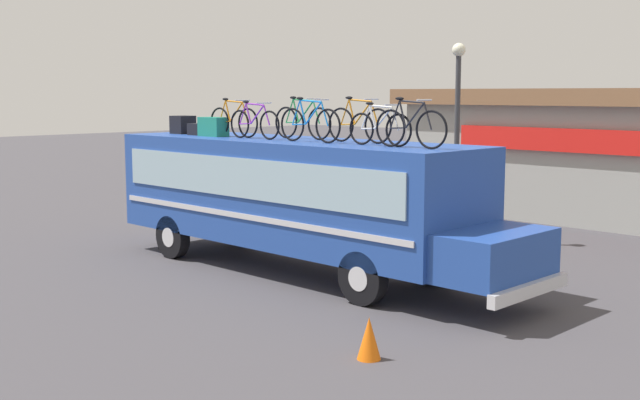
# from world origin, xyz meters

# --- Properties ---
(ground_plane) EXTENTS (120.00, 120.00, 0.00)m
(ground_plane) POSITION_xyz_m (0.00, 0.00, 0.00)
(ground_plane) COLOR #423F44
(bus) EXTENTS (11.03, 2.65, 2.98)m
(bus) POSITION_xyz_m (0.25, -0.00, 1.77)
(bus) COLOR #23479E
(bus) RESTS_ON ground
(luggage_bag_1) EXTENTS (0.51, 0.48, 0.46)m
(luggage_bag_1) POSITION_xyz_m (-3.86, -0.14, 3.21)
(luggage_bag_1) COLOR black
(luggage_bag_1) RESTS_ON bus
(luggage_bag_2) EXTENTS (0.48, 0.41, 0.29)m
(luggage_bag_2) POSITION_xyz_m (-3.02, -0.25, 3.13)
(luggage_bag_2) COLOR black
(luggage_bag_2) RESTS_ON bus
(luggage_bag_3) EXTENTS (0.76, 0.38, 0.46)m
(luggage_bag_3) POSITION_xyz_m (-2.29, -0.37, 3.21)
(luggage_bag_3) COLOR #1E7F66
(luggage_bag_3) RESTS_ON bus
(rooftop_bicycle_1) EXTENTS (1.75, 0.44, 0.93)m
(rooftop_bicycle_1) POSITION_xyz_m (-1.65, -0.26, 3.37)
(rooftop_bicycle_1) COLOR black
(rooftop_bicycle_1) RESTS_ON bus
(rooftop_bicycle_2) EXTENTS (1.69, 0.44, 0.87)m
(rooftop_bicycle_2) POSITION_xyz_m (-0.74, -0.40, 3.35)
(rooftop_bicycle_2) COLOR black
(rooftop_bicycle_2) RESTS_ON bus
(rooftop_bicycle_3) EXTENTS (1.81, 0.44, 0.97)m
(rooftop_bicycle_3) POSITION_xyz_m (0.13, 0.29, 3.38)
(rooftop_bicycle_3) COLOR black
(rooftop_bicycle_3) RESTS_ON bus
(rooftop_bicycle_4) EXTENTS (1.79, 0.44, 0.96)m
(rooftop_bicycle_4) POSITION_xyz_m (1.06, -0.40, 3.38)
(rooftop_bicycle_4) COLOR black
(rooftop_bicycle_4) RESTS_ON bus
(rooftop_bicycle_5) EXTENTS (1.77, 0.44, 0.97)m
(rooftop_bicycle_5) POSITION_xyz_m (1.92, 0.21, 3.38)
(rooftop_bicycle_5) COLOR black
(rooftop_bicycle_5) RESTS_ON bus
(rooftop_bicycle_6) EXTENTS (1.61, 0.44, 0.86)m
(rooftop_bicycle_6) POSITION_xyz_m (2.88, -0.26, 3.34)
(rooftop_bicycle_6) COLOR black
(rooftop_bicycle_6) RESTS_ON bus
(rooftop_bicycle_7) EXTENTS (1.71, 0.44, 0.96)m
(rooftop_bicycle_7) POSITION_xyz_m (3.71, -0.33, 3.38)
(rooftop_bicycle_7) COLOR black
(rooftop_bicycle_7) RESTS_ON bus
(roadside_building) EXTENTS (13.14, 9.69, 4.16)m
(roadside_building) POSITION_xyz_m (1.57, 14.36, 2.12)
(roadside_building) COLOR #9E9E99
(roadside_building) RESTS_ON ground
(traffic_cone) EXTENTS (0.37, 0.37, 0.66)m
(traffic_cone) POSITION_xyz_m (5.43, -3.44, 0.33)
(traffic_cone) COLOR orange
(traffic_cone) RESTS_ON ground
(street_lamp) EXTENTS (0.36, 0.36, 5.33)m
(street_lamp) POSITION_xyz_m (0.76, 5.41, 3.35)
(street_lamp) COLOR #38383D
(street_lamp) RESTS_ON ground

